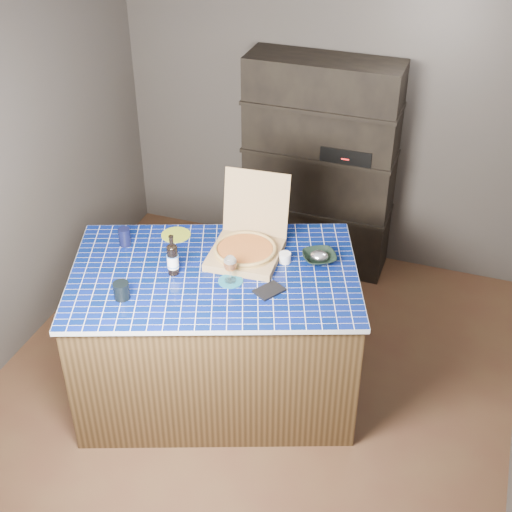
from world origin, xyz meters
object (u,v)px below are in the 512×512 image
at_px(wine_glass, 230,264).
at_px(kitchen_island, 217,332).
at_px(bowl, 319,257).
at_px(mead_bottle, 173,259).
at_px(dvd_case, 269,291).
at_px(pizza_box, 246,247).

bearing_deg(wine_glass, kitchen_island, 155.99).
bearing_deg(bowl, mead_bottle, -152.20).
distance_m(kitchen_island, wine_glass, 0.64).
bearing_deg(kitchen_island, bowl, 9.86).
bearing_deg(mead_bottle, bowl, 27.80).
distance_m(mead_bottle, dvd_case, 0.63).
height_order(kitchen_island, pizza_box, pizza_box).
bearing_deg(bowl, kitchen_island, -150.09).
xyz_separation_m(kitchen_island, mead_bottle, (-0.23, -0.09, 0.60)).
xyz_separation_m(kitchen_island, wine_glass, (0.13, -0.06, 0.62)).
height_order(mead_bottle, bowl, mead_bottle).
height_order(kitchen_island, bowl, bowl).
xyz_separation_m(wine_glass, dvd_case, (0.25, -0.02, -0.12)).
relative_size(pizza_box, dvd_case, 3.26).
bearing_deg(pizza_box, bowl, 7.95).
distance_m(pizza_box, bowl, 0.47).
height_order(mead_bottle, wine_glass, mead_bottle).
distance_m(wine_glass, bowl, 0.61).
bearing_deg(kitchen_island, pizza_box, 42.14).
distance_m(pizza_box, mead_bottle, 0.49).
bearing_deg(dvd_case, pizza_box, 160.62).
xyz_separation_m(pizza_box, bowl, (0.46, 0.09, -0.04)).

